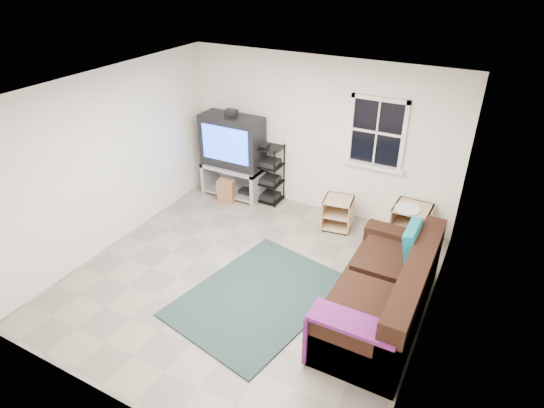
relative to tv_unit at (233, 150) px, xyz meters
The scene contains 8 objects.
room 2.52m from the tv_unit, ahead, with size 4.60×4.62×4.60m.
tv_unit is the anchor object (origin of this frame).
av_rack 0.76m from the tv_unit, ahead, with size 0.54×0.39×1.08m.
side_table_left 2.17m from the tv_unit, ahead, with size 0.51×0.51×0.53m.
side_table_right 3.24m from the tv_unit, ahead, with size 0.55×0.58×0.62m.
sofa 3.85m from the tv_unit, 29.94° to the right, with size 1.00×2.25×1.03m.
shag_rug 3.03m from the tv_unit, 51.76° to the right, with size 1.58×2.17×0.03m, color black.
paper_bag 0.74m from the tv_unit, 88.82° to the right, with size 0.29×0.19×0.42m, color #956543.
Camera 1 is at (2.61, -4.24, 3.98)m, focal length 30.00 mm.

